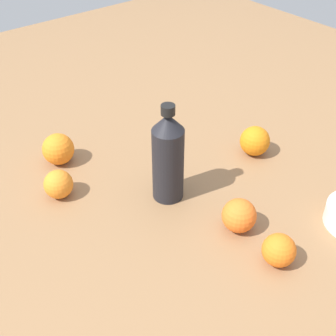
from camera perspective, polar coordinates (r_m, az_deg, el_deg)
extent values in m
plane|color=olive|center=(1.10, -0.18, -1.63)|extent=(2.40, 2.40, 0.00)
cylinder|color=black|center=(1.00, 0.00, 0.47)|extent=(0.07, 0.07, 0.18)
cone|color=black|center=(0.94, 0.00, 5.81)|extent=(0.07, 0.07, 0.04)
cylinder|color=black|center=(0.92, 0.00, 7.41)|extent=(0.03, 0.03, 0.02)
sphere|color=orange|center=(0.92, 13.91, -10.09)|extent=(0.07, 0.07, 0.07)
sphere|color=orange|center=(0.97, 9.01, -5.98)|extent=(0.07, 0.07, 0.07)
sphere|color=orange|center=(1.17, -13.77, 2.35)|extent=(0.08, 0.08, 0.08)
sphere|color=orange|center=(1.19, 10.97, 3.40)|extent=(0.08, 0.08, 0.08)
sphere|color=orange|center=(1.07, -13.75, -2.01)|extent=(0.07, 0.07, 0.07)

